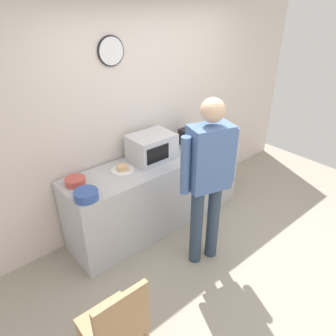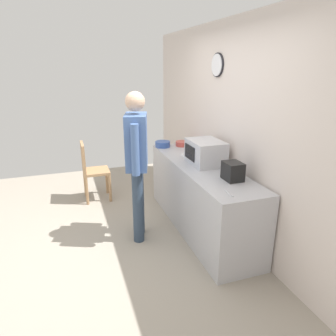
# 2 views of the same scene
# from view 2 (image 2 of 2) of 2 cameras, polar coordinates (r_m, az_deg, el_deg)

# --- Properties ---
(ground_plane) EXTENTS (6.00, 6.00, 0.00)m
(ground_plane) POSITION_cam_2_polar(r_m,az_deg,el_deg) (3.83, -10.79, -14.46)
(ground_plane) COLOR #9E9384
(back_wall) EXTENTS (5.40, 0.13, 2.60)m
(back_wall) POSITION_cam_2_polar(r_m,az_deg,el_deg) (3.83, 12.47, 6.65)
(back_wall) COLOR silver
(back_wall) RESTS_ON ground_plane
(kitchen_counter) EXTENTS (2.26, 0.62, 0.88)m
(kitchen_counter) POSITION_cam_2_polar(r_m,az_deg,el_deg) (4.02, 6.03, -5.35)
(kitchen_counter) COLOR #B7B7BC
(kitchen_counter) RESTS_ON ground_plane
(microwave) EXTENTS (0.50, 0.39, 0.30)m
(microwave) POSITION_cam_2_polar(r_m,az_deg,el_deg) (3.87, 7.03, 2.93)
(microwave) COLOR silver
(microwave) RESTS_ON kitchen_counter
(sandwich_plate) EXTENTS (0.25, 0.25, 0.07)m
(sandwich_plate) POSITION_cam_2_polar(r_m,az_deg,el_deg) (4.26, 4.24, 2.69)
(sandwich_plate) COLOR white
(sandwich_plate) RESTS_ON kitchen_counter
(salad_bowl) EXTENTS (0.20, 0.20, 0.07)m
(salad_bowl) POSITION_cam_2_polar(r_m,az_deg,el_deg) (4.75, 2.67, 4.58)
(salad_bowl) COLOR #C64C42
(salad_bowl) RESTS_ON kitchen_counter
(cereal_bowl) EXTENTS (0.23, 0.23, 0.09)m
(cereal_bowl) POSITION_cam_2_polar(r_m,az_deg,el_deg) (4.68, -1.00, 4.48)
(cereal_bowl) COLOR #33519E
(cereal_bowl) RESTS_ON kitchen_counter
(toaster) EXTENTS (0.22, 0.18, 0.20)m
(toaster) POSITION_cam_2_polar(r_m,az_deg,el_deg) (3.38, 12.01, -0.59)
(toaster) COLOR black
(toaster) RESTS_ON kitchen_counter
(fork_utensil) EXTENTS (0.17, 0.03, 0.01)m
(fork_utensil) POSITION_cam_2_polar(r_m,az_deg,el_deg) (3.05, 11.37, -4.64)
(fork_utensil) COLOR silver
(fork_utensil) RESTS_ON kitchen_counter
(spoon_utensil) EXTENTS (0.17, 0.08, 0.01)m
(spoon_utensil) POSITION_cam_2_polar(r_m,az_deg,el_deg) (4.68, 4.95, 3.91)
(spoon_utensil) COLOR silver
(spoon_utensil) RESTS_ON kitchen_counter
(person_standing) EXTENTS (0.57, 0.34, 1.80)m
(person_standing) POSITION_cam_2_polar(r_m,az_deg,el_deg) (3.58, -5.84, 2.18)
(person_standing) COLOR #2E3E53
(person_standing) RESTS_ON ground_plane
(wooden_chair) EXTENTS (0.40, 0.40, 0.94)m
(wooden_chair) POSITION_cam_2_polar(r_m,az_deg,el_deg) (4.96, -14.17, -0.10)
(wooden_chair) COLOR #A87F56
(wooden_chair) RESTS_ON ground_plane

